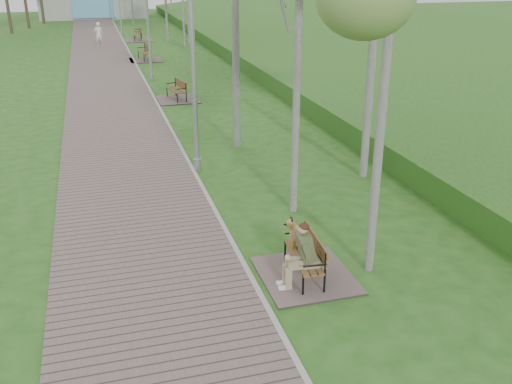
# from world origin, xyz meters

# --- Properties ---
(ground) EXTENTS (120.00, 120.00, 0.00)m
(ground) POSITION_xyz_m (0.00, 0.00, 0.00)
(ground) COLOR #235317
(ground) RESTS_ON ground
(walkway) EXTENTS (3.50, 67.00, 0.04)m
(walkway) POSITION_xyz_m (-1.75, 21.50, 0.02)
(walkway) COLOR #685954
(walkway) RESTS_ON ground
(kerb) EXTENTS (0.10, 67.00, 0.05)m
(kerb) POSITION_xyz_m (0.00, 21.50, 0.03)
(kerb) COLOR #999993
(kerb) RESTS_ON ground
(embankment) EXTENTS (14.00, 70.00, 1.60)m
(embankment) POSITION_xyz_m (12.00, 20.00, 0.00)
(embankment) COLOR #457A2C
(embankment) RESTS_ON ground
(bench_main) EXTENTS (1.63, 1.81, 1.42)m
(bench_main) POSITION_xyz_m (0.89, -1.00, 0.39)
(bench_main) COLOR #685954
(bench_main) RESTS_ON ground
(bench_second) EXTENTS (1.64, 1.82, 1.00)m
(bench_second) POSITION_xyz_m (0.86, 13.63, 0.18)
(bench_second) COLOR #685954
(bench_second) RESTS_ON ground
(bench_third) EXTENTS (1.78, 1.97, 1.09)m
(bench_third) POSITION_xyz_m (0.62, 23.92, 0.20)
(bench_third) COLOR #685954
(bench_third) RESTS_ON ground
(bench_far) EXTENTS (1.94, 2.16, 1.19)m
(bench_far) POSITION_xyz_m (1.02, 32.60, 0.22)
(bench_far) COLOR #685954
(bench_far) RESTS_ON ground
(lamp_post_near) EXTENTS (0.22, 0.22, 5.60)m
(lamp_post_near) POSITION_xyz_m (0.14, 5.16, 2.62)
(lamp_post_near) COLOR #9FA2A7
(lamp_post_near) RESTS_ON ground
(lamp_post_second) EXTENTS (0.21, 0.21, 5.56)m
(lamp_post_second) POSITION_xyz_m (0.34, 17.97, 2.60)
(lamp_post_second) COLOR #9FA2A7
(lamp_post_second) RESTS_ON ground
(lamp_post_third) EXTENTS (0.20, 0.20, 5.25)m
(lamp_post_third) POSITION_xyz_m (0.11, 35.70, 2.45)
(lamp_post_third) COLOR #9FA2A7
(lamp_post_third) RESTS_ON ground
(pedestrian_near) EXTENTS (0.60, 0.41, 1.58)m
(pedestrian_near) POSITION_xyz_m (-1.67, 30.20, 0.79)
(pedestrian_near) COLOR silver
(pedestrian_near) RESTS_ON ground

